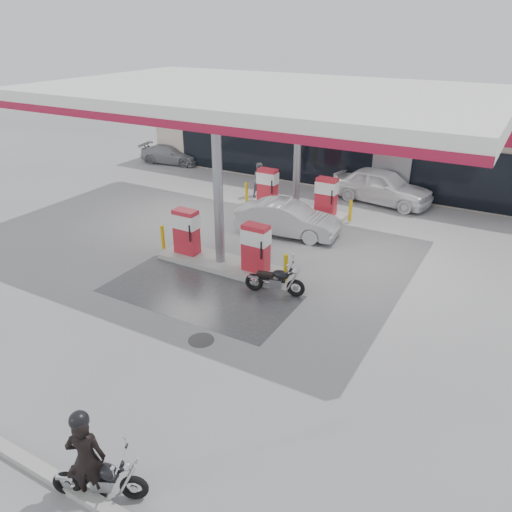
{
  "coord_description": "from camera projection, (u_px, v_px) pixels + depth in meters",
  "views": [
    {
      "loc": [
        8.69,
        -10.84,
        7.7
      ],
      "look_at": [
        1.94,
        1.06,
        1.2
      ],
      "focal_mm": 35.0,
      "sensor_mm": 36.0,
      "label": 1
    }
  ],
  "objects": [
    {
      "name": "ground",
      "position": [
        186.0,
        290.0,
        15.69
      ],
      "size": [
        90.0,
        90.0,
        0.0
      ],
      "primitive_type": "plane",
      "color": "gray",
      "rests_on": "ground"
    },
    {
      "name": "wet_patch",
      "position": [
        199.0,
        294.0,
        15.47
      ],
      "size": [
        6.0,
        3.0,
        0.0
      ],
      "primitive_type": "cube",
      "color": "#4C4C4F",
      "rests_on": "ground"
    },
    {
      "name": "drain_cover",
      "position": [
        201.0,
        340.0,
        13.23
      ],
      "size": [
        0.7,
        0.7,
        0.01
      ],
      "primitive_type": "cylinder",
      "color": "#38383A",
      "rests_on": "ground"
    },
    {
      "name": "store_building",
      "position": [
        359.0,
        134.0,
        27.36
      ],
      "size": [
        22.0,
        8.22,
        4.0
      ],
      "color": "beige",
      "rests_on": "ground"
    },
    {
      "name": "canopy",
      "position": [
        263.0,
        97.0,
        17.36
      ],
      "size": [
        16.0,
        10.02,
        5.51
      ],
      "color": "silver",
      "rests_on": "ground"
    },
    {
      "name": "pump_island_near",
      "position": [
        220.0,
        247.0,
        16.96
      ],
      "size": [
        5.14,
        1.3,
        1.78
      ],
      "color": "#9E9E99",
      "rests_on": "ground"
    },
    {
      "name": "pump_island_far",
      "position": [
        296.0,
        197.0,
        21.68
      ],
      "size": [
        5.14,
        1.3,
        1.78
      ],
      "color": "#9E9E99",
      "rests_on": "ground"
    },
    {
      "name": "main_motorcycle",
      "position": [
        101.0,
        480.0,
        8.74
      ],
      "size": [
        1.62,
        0.92,
        0.89
      ],
      "rotation": [
        0.0,
        0.0,
        0.44
      ],
      "color": "black",
      "rests_on": "ground"
    },
    {
      "name": "biker_main",
      "position": [
        87.0,
        458.0,
        8.53
      ],
      "size": [
        0.79,
        0.71,
        1.81
      ],
      "primitive_type": "imported",
      "rotation": [
        0.0,
        0.0,
        3.69
      ],
      "color": "black",
      "rests_on": "ground"
    },
    {
      "name": "parked_motorcycle",
      "position": [
        276.0,
        281.0,
        15.32
      ],
      "size": [
        1.89,
        0.74,
        0.98
      ],
      "rotation": [
        0.0,
        0.0,
        0.22
      ],
      "color": "black",
      "rests_on": "ground"
    },
    {
      "name": "sedan_white",
      "position": [
        382.0,
        186.0,
        22.89
      ],
      "size": [
        4.83,
        2.53,
        1.57
      ],
      "primitive_type": "imported",
      "rotation": [
        0.0,
        0.0,
        1.42
      ],
      "color": "white",
      "rests_on": "ground"
    },
    {
      "name": "attendant",
      "position": [
        260.0,
        180.0,
        23.68
      ],
      "size": [
        0.84,
        0.95,
        1.64
      ],
      "primitive_type": "imported",
      "rotation": [
        0.0,
        0.0,
        1.24
      ],
      "color": "#55555A",
      "rests_on": "ground"
    },
    {
      "name": "hatchback_silver",
      "position": [
        287.0,
        219.0,
        19.47
      ],
      "size": [
        4.17,
        1.87,
        1.33
      ],
      "primitive_type": "imported",
      "rotation": [
        0.0,
        0.0,
        1.69
      ],
      "color": "#A9ACB1",
      "rests_on": "ground"
    },
    {
      "name": "parked_car_left",
      "position": [
        171.0,
        154.0,
        29.35
      ],
      "size": [
        3.89,
        2.04,
        1.08
      ],
      "primitive_type": "imported",
      "rotation": [
        0.0,
        0.0,
        1.72
      ],
      "color": "gray",
      "rests_on": "ground"
    },
    {
      "name": "parked_car_right",
      "position": [
        465.0,
        186.0,
        23.76
      ],
      "size": [
        4.05,
        3.08,
        1.02
      ],
      "primitive_type": "imported",
      "rotation": [
        0.0,
        0.0,
        2.0
      ],
      "color": "#4B1012",
      "rests_on": "ground"
    }
  ]
}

